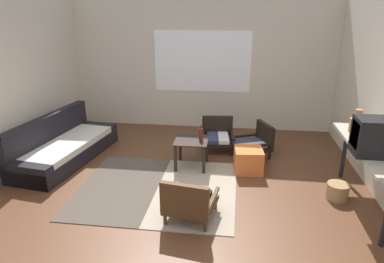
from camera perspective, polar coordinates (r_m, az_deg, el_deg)
name	(u,v)px	position (r m, az deg, el deg)	size (l,w,h in m)	color
ground_plane	(178,199)	(4.73, -2.37, -10.91)	(7.80, 7.80, 0.00)	#56331E
far_wall_with_window	(203,62)	(7.18, 1.73, 11.23)	(5.60, 0.13, 2.70)	beige
area_rug	(158,188)	(4.98, -5.63, -9.22)	(2.17, 1.92, 0.01)	#4C4238
couch	(63,147)	(6.14, -20.24, -2.37)	(1.06, 2.15, 0.74)	black
coffee_table	(192,146)	(5.47, -0.07, -2.36)	(0.52, 0.53, 0.45)	black
armchair_by_window	(218,135)	(6.23, 4.19, -0.52)	(0.61, 0.62, 0.55)	black
armchair_striped_foreground	(189,202)	(4.17, -0.47, -11.37)	(0.65, 0.67, 0.57)	#472D19
armchair_corner	(255,142)	(6.02, 10.23, -1.67)	(0.75, 0.73, 0.55)	black
ottoman_orange	(248,160)	(5.45, 9.16, -4.66)	(0.42, 0.42, 0.36)	#D1662D
console_shelf	(367,152)	(4.75, 26.59, -3.07)	(0.40, 1.74, 0.83)	#B2AD9E
crt_television	(379,137)	(4.40, 28.23, -0.80)	(0.54, 0.34, 0.43)	black
clay_vase	(357,124)	(5.11, 25.32, 1.09)	(0.20, 0.20, 0.31)	#A87047
glass_bottle	(201,134)	(5.40, 1.46, -0.36)	(0.06, 0.06, 0.24)	#5B2319
wicker_basket	(337,191)	(5.06, 22.62, -8.97)	(0.28, 0.28, 0.21)	#9E7A4C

